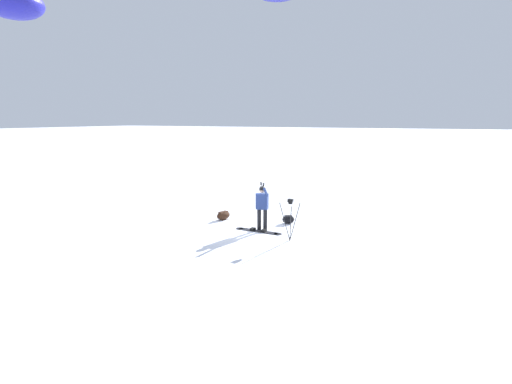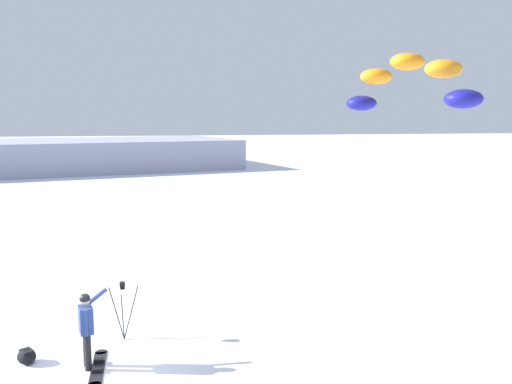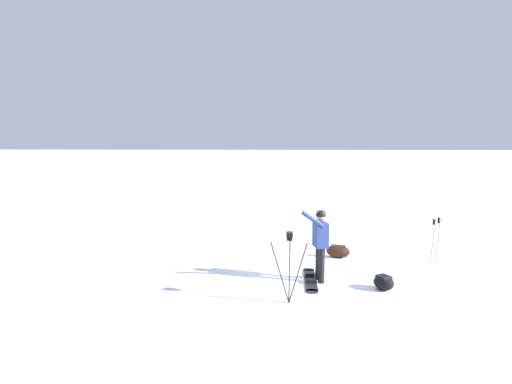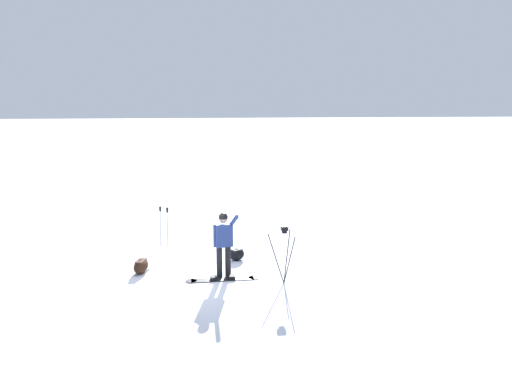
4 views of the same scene
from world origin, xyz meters
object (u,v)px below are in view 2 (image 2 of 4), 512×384
object	(u,v)px
traction_kite	(407,82)
camera_tripod	(123,299)
gear_bag_large	(27,356)
snowboard	(98,367)
snowboarder	(86,323)

from	to	relation	value
traction_kite	camera_tripod	xyz separation A→B (m)	(7.25, 0.55, -5.07)
traction_kite	gear_bag_large	world-z (taller)	traction_kite
traction_kite	gear_bag_large	size ratio (longest dim) A/B	8.25
traction_kite	snowboard	bearing A→B (deg)	14.07
snowboarder	gear_bag_large	bearing A→B (deg)	-20.62
camera_tripod	traction_kite	bearing A→B (deg)	-175.63
snowboarder	snowboard	xyz separation A→B (m)	(-0.20, 0.05, -0.94)
snowboarder	traction_kite	bearing A→B (deg)	-166.62
snowboarder	camera_tripod	distance (m)	1.51
camera_tripod	gear_bag_large	bearing A→B (deg)	23.31
snowboard	camera_tripod	size ratio (longest dim) A/B	1.28
traction_kite	camera_tripod	size ratio (longest dim) A/B	3.46
snowboard	traction_kite	distance (m)	10.01
snowboarder	traction_kite	distance (m)	9.62
snowboarder	snowboard	bearing A→B (deg)	165.43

